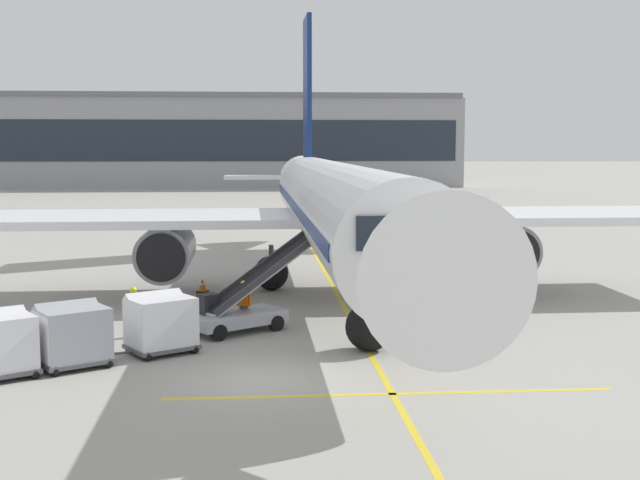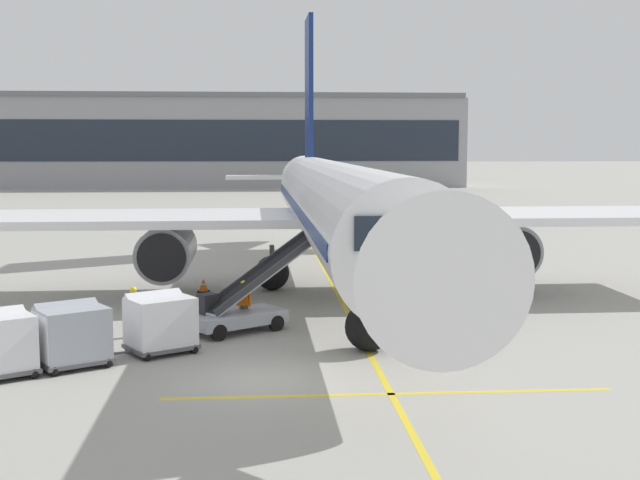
{
  "view_description": "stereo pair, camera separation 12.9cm",
  "coord_description": "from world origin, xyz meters",
  "px_view_note": "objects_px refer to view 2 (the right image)",
  "views": [
    {
      "loc": [
        -0.21,
        -22.83,
        6.55
      ],
      "look_at": [
        2.1,
        6.62,
        3.17
      ],
      "focal_mm": 46.91,
      "sensor_mm": 36.0,
      "label": 1
    },
    {
      "loc": [
        -0.08,
        -22.84,
        6.55
      ],
      "look_at": [
        2.1,
        6.62,
        3.17
      ],
      "focal_mm": 46.91,
      "sensor_mm": 36.0,
      "label": 2
    }
  ],
  "objects_px": {
    "baggage_cart_second": "(72,334)",
    "ground_crew_by_carts": "(244,301)",
    "parked_airplane": "(336,207)",
    "safety_cone_engine_keepout": "(203,285)",
    "belt_loader": "(242,306)",
    "ground_crew_by_loader": "(134,308)",
    "baggage_cart_lead": "(160,322)"
  },
  "relations": [
    {
      "from": "baggage_cart_lead",
      "to": "belt_loader",
      "type": "bearing_deg",
      "value": 49.25
    },
    {
      "from": "baggage_cart_second",
      "to": "parked_airplane",
      "type": "bearing_deg",
      "value": 53.1
    },
    {
      "from": "parked_airplane",
      "to": "belt_loader",
      "type": "height_order",
      "value": "parked_airplane"
    },
    {
      "from": "ground_crew_by_loader",
      "to": "safety_cone_engine_keepout",
      "type": "height_order",
      "value": "ground_crew_by_loader"
    },
    {
      "from": "safety_cone_engine_keepout",
      "to": "baggage_cart_second",
      "type": "bearing_deg",
      "value": -103.77
    },
    {
      "from": "parked_airplane",
      "to": "baggage_cart_second",
      "type": "relative_size",
      "value": 15.6
    },
    {
      "from": "baggage_cart_second",
      "to": "baggage_cart_lead",
      "type": "bearing_deg",
      "value": 32.06
    },
    {
      "from": "ground_crew_by_loader",
      "to": "ground_crew_by_carts",
      "type": "distance_m",
      "value": 3.86
    },
    {
      "from": "parked_airplane",
      "to": "baggage_cart_second",
      "type": "bearing_deg",
      "value": -126.9
    },
    {
      "from": "baggage_cart_lead",
      "to": "ground_crew_by_loader",
      "type": "relative_size",
      "value": 1.57
    },
    {
      "from": "belt_loader",
      "to": "safety_cone_engine_keepout",
      "type": "xyz_separation_m",
      "value": [
        -1.87,
        8.01,
        -0.62
      ]
    },
    {
      "from": "belt_loader",
      "to": "safety_cone_engine_keepout",
      "type": "relative_size",
      "value": 8.12
    },
    {
      "from": "belt_loader",
      "to": "baggage_cart_second",
      "type": "bearing_deg",
      "value": -138.02
    },
    {
      "from": "parked_airplane",
      "to": "ground_crew_by_loader",
      "type": "bearing_deg",
      "value": -133.42
    },
    {
      "from": "parked_airplane",
      "to": "ground_crew_by_carts",
      "type": "distance_m",
      "value": 8.62
    },
    {
      "from": "baggage_cart_second",
      "to": "ground_crew_by_loader",
      "type": "distance_m",
      "value": 3.98
    },
    {
      "from": "baggage_cart_second",
      "to": "ground_crew_by_carts",
      "type": "bearing_deg",
      "value": 43.86
    },
    {
      "from": "safety_cone_engine_keepout",
      "to": "belt_loader",
      "type": "bearing_deg",
      "value": -76.87
    },
    {
      "from": "baggage_cart_lead",
      "to": "parked_airplane",
      "type": "bearing_deg",
      "value": 57.85
    },
    {
      "from": "belt_loader",
      "to": "ground_crew_by_carts",
      "type": "distance_m",
      "value": 0.38
    },
    {
      "from": "ground_crew_by_carts",
      "to": "safety_cone_engine_keepout",
      "type": "bearing_deg",
      "value": 104.19
    },
    {
      "from": "belt_loader",
      "to": "ground_crew_by_carts",
      "type": "xyz_separation_m",
      "value": [
        0.07,
        0.36,
        0.09
      ]
    },
    {
      "from": "ground_crew_by_carts",
      "to": "belt_loader",
      "type": "bearing_deg",
      "value": -100.21
    },
    {
      "from": "parked_airplane",
      "to": "ground_crew_by_carts",
      "type": "xyz_separation_m",
      "value": [
        -3.96,
        -7.12,
        -2.82
      ]
    },
    {
      "from": "parked_airplane",
      "to": "ground_crew_by_carts",
      "type": "height_order",
      "value": "parked_airplane"
    },
    {
      "from": "parked_airplane",
      "to": "baggage_cart_lead",
      "type": "height_order",
      "value": "parked_airplane"
    },
    {
      "from": "baggage_cart_second",
      "to": "safety_cone_engine_keepout",
      "type": "height_order",
      "value": "baggage_cart_second"
    },
    {
      "from": "ground_crew_by_loader",
      "to": "ground_crew_by_carts",
      "type": "bearing_deg",
      "value": 15.08
    },
    {
      "from": "belt_loader",
      "to": "baggage_cart_second",
      "type": "distance_m",
      "value": 6.61
    },
    {
      "from": "belt_loader",
      "to": "ground_crew_by_loader",
      "type": "relative_size",
      "value": 2.83
    },
    {
      "from": "parked_airplane",
      "to": "safety_cone_engine_keepout",
      "type": "distance_m",
      "value": 6.88
    },
    {
      "from": "baggage_cart_lead",
      "to": "safety_cone_engine_keepout",
      "type": "bearing_deg",
      "value": 86.62
    }
  ]
}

